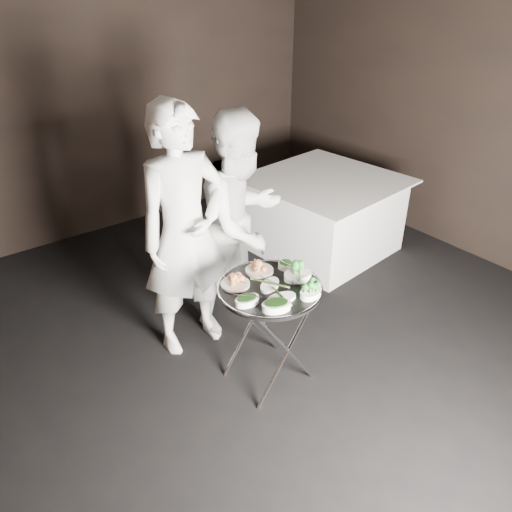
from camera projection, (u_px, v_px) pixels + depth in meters
floor at (292, 427)px, 3.29m from camera, size 6.00×7.00×0.05m
wall_back at (63, 96)px, 4.94m from camera, size 6.00×0.05×3.00m
tray_stand at (269, 329)px, 3.46m from camera, size 0.52×0.44×0.77m
serving_tray at (270, 288)px, 3.29m from camera, size 0.70×0.70×0.04m
potato_plate_a at (235, 281)px, 3.29m from camera, size 0.20×0.20×0.07m
potato_plate_b at (259, 268)px, 3.43m from camera, size 0.20×0.20×0.07m
greens_bowl at (286, 264)px, 3.48m from camera, size 0.11×0.11×0.06m
asparagus_plate_a at (270, 284)px, 3.28m from camera, size 0.22×0.19×0.04m
asparagus_plate_b at (282, 297)px, 3.15m from camera, size 0.22×0.14×0.04m
spinach_bowl_a at (247, 300)px, 3.10m from camera, size 0.17×0.12×0.07m
spinach_bowl_b at (276, 305)px, 3.05m from camera, size 0.21×0.18×0.08m
broccoli_bowl_a at (298, 274)px, 3.35m from camera, size 0.23×0.20×0.08m
broccoli_bowl_b at (311, 292)px, 3.18m from camera, size 0.18×0.15×0.07m
serving_utensils at (265, 276)px, 3.31m from camera, size 0.57×0.40×0.01m
waiter_left at (185, 234)px, 3.57m from camera, size 0.70×0.47×1.90m
waiter_right at (242, 221)px, 3.91m from camera, size 0.98×0.84×1.76m
dining_table at (323, 215)px, 5.16m from camera, size 1.37×1.37×0.78m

